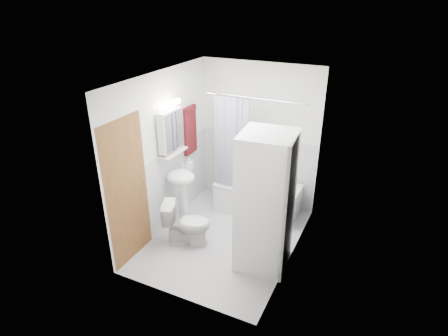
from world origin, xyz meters
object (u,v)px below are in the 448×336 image
at_px(toilet, 187,224).
at_px(washer_dryer, 265,202).
at_px(sink, 181,186).
at_px(bathtub, 258,197).

bearing_deg(toilet, washer_dryer, -108.11).
bearing_deg(washer_dryer, sink, 162.50).
height_order(bathtub, toilet, toilet).
bearing_deg(sink, washer_dryer, -11.91).
bearing_deg(sink, bathtub, 43.20).
height_order(bathtub, sink, sink).
distance_m(sink, toilet, 0.61).
relative_size(bathtub, toilet, 1.98).
xyz_separation_m(washer_dryer, toilet, (-1.13, -0.08, -0.60)).
height_order(sink, toilet, sink).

